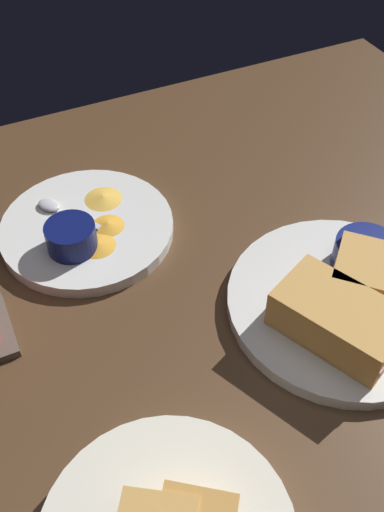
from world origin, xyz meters
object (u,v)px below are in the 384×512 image
at_px(plate_chips_companion, 87,228).
at_px(sandwich_half_near, 338,318).
at_px(ramekin_dark_sauce, 365,254).
at_px(plate_sandwich_main, 342,303).
at_px(spoon_by_gravy_ramekin, 57,209).
at_px(spoon_by_dark_ramekin, 332,289).
at_px(ramekin_light_gravy, 71,236).

bearing_deg(plate_chips_companion, sandwich_half_near, -145.88).
bearing_deg(ramekin_dark_sauce, plate_sandwich_main, 123.84).
relative_size(ramekin_dark_sauce, plate_chips_companion, 0.33).
bearing_deg(plate_sandwich_main, spoon_by_gravy_ramekin, 41.59).
height_order(plate_sandwich_main, spoon_by_dark_ramekin, spoon_by_dark_ramekin).
bearing_deg(plate_sandwich_main, ramekin_dark_sauce, -56.16).
xyz_separation_m(ramekin_light_gravy, spoon_by_gravy_ramekin, (0.07, -0.00, -0.01)).
bearing_deg(sandwich_half_near, plate_sandwich_main, -47.16).
relative_size(plate_sandwich_main, spoon_by_gravy_ramekin, 2.91).
xyz_separation_m(ramekin_dark_sauce, spoon_by_dark_ramekin, (-0.02, 0.05, -0.02)).
xyz_separation_m(ramekin_dark_sauce, ramekin_light_gravy, (0.18, 0.30, -0.00)).
relative_size(sandwich_half_near, ramekin_dark_sauce, 2.05).
bearing_deg(ramekin_dark_sauce, sandwich_half_near, 127.96).
relative_size(plate_sandwich_main, spoon_by_dark_ramekin, 2.67).
bearing_deg(ramekin_dark_sauce, spoon_by_gravy_ramekin, 50.23).
bearing_deg(plate_sandwich_main, ramekin_light_gravy, 50.24).
distance_m(spoon_by_dark_ramekin, plate_chips_companion, 0.32).
xyz_separation_m(plate_sandwich_main, plate_chips_companion, (0.24, 0.22, 0.00)).
bearing_deg(plate_sandwich_main, spoon_by_dark_ramekin, 19.49).
xyz_separation_m(spoon_by_dark_ramekin, ramekin_light_gravy, (0.19, 0.25, 0.01)).
bearing_deg(ramekin_light_gravy, spoon_by_dark_ramekin, -128.26).
bearing_deg(sandwich_half_near, plate_chips_companion, 34.12).
distance_m(sandwich_half_near, ramekin_light_gravy, 0.32).
distance_m(plate_sandwich_main, sandwich_half_near, 0.06).
height_order(sandwich_half_near, ramekin_dark_sauce, sandwich_half_near).
bearing_deg(plate_chips_companion, spoon_by_gravy_ramekin, 33.75).
xyz_separation_m(plate_sandwich_main, spoon_by_dark_ramekin, (0.02, 0.01, 0.01)).
bearing_deg(sandwich_half_near, ramekin_dark_sauce, -52.04).
relative_size(ramekin_dark_sauce, ramekin_light_gravy, 1.20).
relative_size(ramekin_dark_sauce, spoon_by_gravy_ramekin, 0.81).
bearing_deg(ramekin_dark_sauce, ramekin_light_gravy, 59.60).
distance_m(sandwich_half_near, plate_chips_companion, 0.34).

